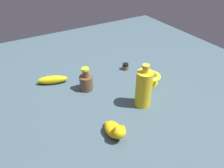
# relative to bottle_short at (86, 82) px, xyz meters

# --- Properties ---
(ground) EXTENTS (2.00, 2.00, 0.00)m
(ground) POSITION_rel_bottle_short_xyz_m (0.11, -0.10, -0.05)
(ground) COLOR #384C56
(bottle_short) EXTENTS (0.07, 0.07, 0.13)m
(bottle_short) POSITION_rel_bottle_short_xyz_m (0.00, 0.00, 0.00)
(bottle_short) COLOR brown
(bottle_short) RESTS_ON ground
(bowl) EXTENTS (0.11, 0.11, 0.06)m
(bowl) POSITION_rel_bottle_short_xyz_m (0.34, -0.13, -0.01)
(bowl) COLOR yellow
(bowl) RESTS_ON ground
(cat_figurine) EXTENTS (0.07, 0.14, 0.09)m
(cat_figurine) POSITION_rel_bottle_short_xyz_m (-0.04, -0.37, -0.01)
(cat_figurine) COLOR yellow
(cat_figurine) RESTS_ON ground
(bottle_tall) EXTENTS (0.08, 0.08, 0.23)m
(bottle_tall) POSITION_rel_bottle_short_xyz_m (0.19, -0.26, 0.05)
(bottle_tall) COLOR gold
(bottle_tall) RESTS_ON ground
(banana) EXTENTS (0.18, 0.10, 0.05)m
(banana) POSITION_rel_bottle_short_xyz_m (-0.14, 0.15, -0.03)
(banana) COLOR gold
(banana) RESTS_ON ground
(nail_polish_jar) EXTENTS (0.04, 0.04, 0.04)m
(nail_polish_jar) POSITION_rel_bottle_short_xyz_m (0.30, 0.07, -0.03)
(nail_polish_jar) COLOR brown
(nail_polish_jar) RESTS_ON ground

